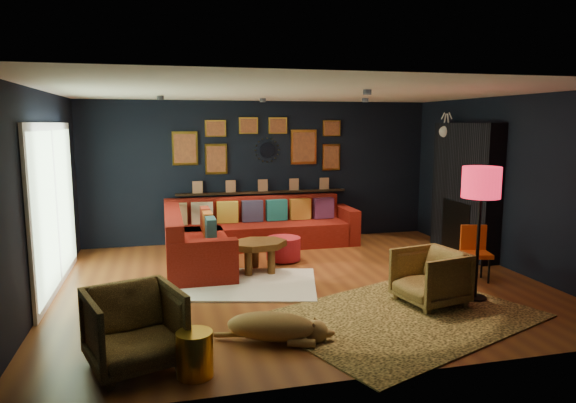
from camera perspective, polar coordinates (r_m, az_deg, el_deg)
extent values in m
plane|color=brown|center=(7.22, 1.39, -8.98)|extent=(6.50, 6.50, 0.00)
plane|color=black|center=(9.60, -2.92, 3.34)|extent=(6.50, 0.00, 6.50)
plane|color=black|center=(4.38, 10.98, -3.20)|extent=(6.50, 0.00, 6.50)
plane|color=black|center=(6.85, -25.82, 0.33)|extent=(0.00, 5.50, 5.50)
plane|color=black|center=(8.40, 23.35, 1.88)|extent=(0.00, 5.50, 5.50)
plane|color=white|center=(6.89, 1.47, 12.08)|extent=(6.50, 6.50, 0.00)
cube|color=maroon|center=(9.25, -3.49, -3.71)|extent=(3.20, 0.95, 0.42)
cube|color=maroon|center=(9.51, -3.91, -0.79)|extent=(3.20, 0.24, 0.46)
cube|color=maroon|center=(9.67, 6.46, -2.54)|extent=(0.22, 0.95, 0.64)
cube|color=maroon|center=(8.05, -9.99, -5.70)|extent=(0.95, 2.20, 0.42)
cube|color=maroon|center=(7.94, -12.63, -2.87)|extent=(0.24, 2.20, 0.46)
cube|color=maroon|center=(7.06, -9.44, -6.81)|extent=(0.95, 0.22, 0.64)
cube|color=#D2B77E|center=(9.17, -12.32, -1.38)|extent=(0.38, 0.14, 0.38)
cube|color=#C1B593|center=(9.20, -9.52, -1.28)|extent=(0.38, 0.14, 0.38)
cube|color=gold|center=(9.24, -6.74, -1.17)|extent=(0.38, 0.14, 0.38)
cube|color=#302E4D|center=(9.31, -3.99, -1.06)|extent=(0.38, 0.14, 0.38)
cube|color=#1A666B|center=(9.39, -1.28, -0.95)|extent=(0.38, 0.14, 0.38)
cube|color=#A76823|center=(9.50, 1.37, -0.85)|extent=(0.38, 0.14, 0.38)
cube|color=#4E2145|center=(9.63, 3.95, -0.74)|extent=(0.38, 0.14, 0.38)
cube|color=maroon|center=(8.66, -9.20, -1.89)|extent=(0.14, 0.38, 0.38)
cube|color=#954D1B|center=(8.17, -8.91, -2.52)|extent=(0.14, 0.38, 0.38)
cube|color=#244F56|center=(7.68, -8.57, -3.22)|extent=(0.14, 0.38, 0.38)
cube|color=black|center=(9.58, -2.82, 1.04)|extent=(3.20, 0.12, 0.04)
cube|color=yellow|center=(9.38, -11.38, 5.81)|extent=(0.45, 0.03, 0.60)
cube|color=#B15A2F|center=(9.36, -11.37, 5.81)|extent=(0.38, 0.01, 0.51)
cube|color=yellow|center=(9.43, -7.99, 4.69)|extent=(0.40, 0.03, 0.55)
cube|color=#B15A2F|center=(9.41, -7.98, 4.69)|extent=(0.34, 0.01, 0.47)
cube|color=yellow|center=(9.41, -8.06, 8.04)|extent=(0.38, 0.03, 0.30)
cube|color=#B15A2F|center=(9.39, -8.05, 8.04)|extent=(0.32, 0.01, 0.25)
cube|color=yellow|center=(9.73, 1.75, 6.07)|extent=(0.50, 0.03, 0.65)
cube|color=#B15A2F|center=(9.71, 1.78, 6.07)|extent=(0.42, 0.01, 0.55)
cube|color=yellow|center=(9.90, 4.82, 4.93)|extent=(0.35, 0.03, 0.50)
cube|color=#B15A2F|center=(9.88, 4.85, 4.93)|extent=(0.30, 0.01, 0.42)
cube|color=yellow|center=(9.88, 4.86, 8.12)|extent=(0.35, 0.03, 0.30)
cube|color=#B15A2F|center=(9.86, 4.90, 8.12)|extent=(0.30, 0.01, 0.25)
cube|color=yellow|center=(9.49, -4.42, 8.40)|extent=(0.35, 0.03, 0.30)
cube|color=#B15A2F|center=(9.47, -4.41, 8.40)|extent=(0.30, 0.01, 0.25)
cube|color=yellow|center=(9.59, -1.15, 8.43)|extent=(0.35, 0.03, 0.30)
cube|color=#B15A2F|center=(9.58, -1.12, 8.43)|extent=(0.30, 0.01, 0.25)
cylinder|color=silver|center=(9.56, -2.31, 5.73)|extent=(0.28, 0.03, 0.28)
cone|color=yellow|center=(9.61, -1.02, 5.75)|extent=(0.03, 0.16, 0.03)
cone|color=yellow|center=(9.60, -1.12, 6.25)|extent=(0.04, 0.16, 0.04)
cone|color=yellow|center=(9.59, -1.40, 6.67)|extent=(0.04, 0.16, 0.04)
cone|color=yellow|center=(9.57, -1.82, 6.95)|extent=(0.04, 0.16, 0.04)
cone|color=yellow|center=(9.56, -2.32, 7.04)|extent=(0.03, 0.16, 0.03)
cone|color=yellow|center=(9.54, -2.82, 6.94)|extent=(0.04, 0.16, 0.04)
cone|color=yellow|center=(9.53, -3.24, 6.64)|extent=(0.04, 0.16, 0.04)
cone|color=yellow|center=(9.52, -3.52, 6.21)|extent=(0.04, 0.16, 0.04)
cone|color=yellow|center=(9.52, -3.62, 5.70)|extent=(0.03, 0.16, 0.03)
cone|color=yellow|center=(9.53, -3.51, 5.20)|extent=(0.04, 0.16, 0.04)
cone|color=yellow|center=(9.54, -3.23, 4.78)|extent=(0.04, 0.16, 0.04)
cone|color=yellow|center=(9.56, -2.80, 4.50)|extent=(0.04, 0.16, 0.04)
cone|color=yellow|center=(9.58, -2.31, 4.41)|extent=(0.03, 0.16, 0.03)
cone|color=yellow|center=(9.59, -1.81, 4.52)|extent=(0.04, 0.16, 0.04)
cone|color=yellow|center=(9.61, -1.40, 4.81)|extent=(0.04, 0.16, 0.04)
cone|color=yellow|center=(9.61, -1.12, 5.24)|extent=(0.04, 0.16, 0.04)
cube|color=black|center=(9.07, 19.09, 1.29)|extent=(0.30, 1.60, 2.20)
cube|color=black|center=(9.14, 18.58, -2.77)|extent=(0.20, 0.80, 0.90)
cone|color=white|center=(9.47, 18.19, 7.40)|extent=(0.35, 0.28, 0.28)
sphere|color=white|center=(9.36, 17.04, 7.44)|extent=(0.20, 0.20, 0.20)
cylinder|color=white|center=(9.32, 17.38, 8.46)|extent=(0.02, 0.10, 0.28)
cylinder|color=white|center=(9.42, 17.00, 8.48)|extent=(0.02, 0.10, 0.28)
cube|color=white|center=(7.45, -24.56, -0.53)|extent=(0.04, 2.80, 2.20)
cube|color=#B2DBA7|center=(7.45, -24.37, -0.52)|extent=(0.01, 2.60, 2.00)
cube|color=white|center=(7.45, -24.34, -0.52)|extent=(0.02, 0.06, 2.00)
cylinder|color=black|center=(7.85, -14.00, 11.12)|extent=(0.10, 0.10, 0.06)
cylinder|color=black|center=(8.40, -2.82, 11.18)|extent=(0.10, 0.10, 0.06)
cylinder|color=black|center=(8.48, 8.59, 11.08)|extent=(0.10, 0.10, 0.06)
cylinder|color=black|center=(6.33, 8.80, 11.92)|extent=(0.10, 0.10, 0.06)
cube|color=white|center=(7.14, -5.08, -9.12)|extent=(2.28, 1.90, 0.03)
cube|color=tan|center=(6.15, 12.65, -12.34)|extent=(3.44, 2.99, 0.02)
cylinder|color=#5A3A15|center=(7.44, -4.43, -6.81)|extent=(0.11, 0.11, 0.36)
cylinder|color=#5A3A15|center=(7.50, -1.87, -6.67)|extent=(0.11, 0.11, 0.36)
cylinder|color=#5A3A15|center=(7.84, -3.69, -5.99)|extent=(0.11, 0.11, 0.36)
cylinder|color=#A71B26|center=(8.26, -0.50, -5.22)|extent=(0.55, 0.55, 0.36)
imported|color=#BA8E43|center=(4.93, -16.71, -12.96)|extent=(0.98, 0.95, 0.81)
imported|color=#BA8E43|center=(6.53, 15.52, -7.82)|extent=(0.80, 0.84, 0.74)
cylinder|color=yellow|center=(4.73, -10.31, -16.33)|extent=(0.32, 0.32, 0.40)
cylinder|color=black|center=(7.55, 19.51, -7.20)|extent=(0.03, 0.03, 0.38)
cylinder|color=black|center=(7.65, 21.43, -7.11)|extent=(0.03, 0.03, 0.38)
cylinder|color=black|center=(7.80, 18.84, -6.67)|extent=(0.03, 0.03, 0.38)
cylinder|color=black|center=(7.89, 20.71, -6.59)|extent=(0.03, 0.03, 0.38)
cube|color=#DA4F13|center=(7.67, 20.20, -5.53)|extent=(0.44, 0.44, 0.06)
cube|color=#DA4F13|center=(7.76, 19.89, -3.76)|extent=(0.36, 0.13, 0.36)
cylinder|color=black|center=(6.96, 20.05, -10.03)|extent=(0.28, 0.28, 0.04)
cylinder|color=black|center=(6.78, 20.35, -4.44)|extent=(0.04, 0.04, 1.35)
cylinder|color=red|center=(6.65, 20.70, 2.01)|extent=(0.46, 0.46, 0.38)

